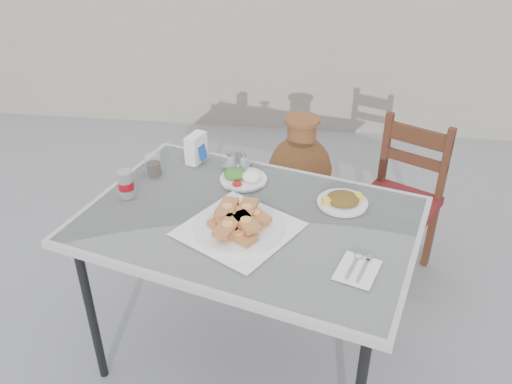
# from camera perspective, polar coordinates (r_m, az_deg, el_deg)

# --- Properties ---
(ground) EXTENTS (80.00, 80.00, 0.00)m
(ground) POSITION_cam_1_polar(r_m,az_deg,el_deg) (2.71, 0.69, -15.19)
(ground) COLOR slate
(ground) RESTS_ON ground
(cafe_table) EXTENTS (1.48, 1.19, 0.78)m
(cafe_table) POSITION_cam_1_polar(r_m,az_deg,el_deg) (2.15, -0.76, -3.85)
(cafe_table) COLOR black
(cafe_table) RESTS_ON ground
(pide_plate) EXTENTS (0.52, 0.52, 0.08)m
(pide_plate) POSITION_cam_1_polar(r_m,az_deg,el_deg) (2.03, -1.83, -3.15)
(pide_plate) COLOR white
(pide_plate) RESTS_ON cafe_table
(salad_rice_plate) EXTENTS (0.21, 0.21, 0.05)m
(salad_rice_plate) POSITION_cam_1_polar(r_m,az_deg,el_deg) (2.34, -1.39, 1.63)
(salad_rice_plate) COLOR silver
(salad_rice_plate) RESTS_ON cafe_table
(salad_chopped_plate) EXTENTS (0.21, 0.21, 0.04)m
(salad_chopped_plate) POSITION_cam_1_polar(r_m,az_deg,el_deg) (2.21, 9.11, -0.86)
(salad_chopped_plate) COLOR silver
(salad_chopped_plate) RESTS_ON cafe_table
(soda_can) EXTENTS (0.07, 0.07, 0.12)m
(soda_can) POSITION_cam_1_polar(r_m,az_deg,el_deg) (2.27, -13.54, 0.82)
(soda_can) COLOR silver
(soda_can) RESTS_ON cafe_table
(cola_glass) EXTENTS (0.07, 0.07, 0.10)m
(cola_glass) POSITION_cam_1_polar(r_m,az_deg,el_deg) (2.41, -10.74, 2.68)
(cola_glass) COLOR white
(cola_glass) RESTS_ON cafe_table
(napkin_holder) EXTENTS (0.09, 0.12, 0.13)m
(napkin_holder) POSITION_cam_1_polar(r_m,az_deg,el_deg) (2.49, -6.32, 4.60)
(napkin_holder) COLOR white
(napkin_holder) RESTS_ON cafe_table
(condiment_caddy) EXTENTS (0.13, 0.11, 0.08)m
(condiment_caddy) POSITION_cam_1_polar(r_m,az_deg,el_deg) (2.44, -2.01, 3.19)
(condiment_caddy) COLOR #B5B5BC
(condiment_caddy) RESTS_ON cafe_table
(cutlery_napkin) EXTENTS (0.18, 0.20, 0.01)m
(cutlery_napkin) POSITION_cam_1_polar(r_m,az_deg,el_deg) (1.90, 10.69, -7.78)
(cutlery_napkin) COLOR white
(cutlery_napkin) RESTS_ON cafe_table
(chair) EXTENTS (0.51, 0.51, 0.85)m
(chair) POSITION_cam_1_polar(r_m,az_deg,el_deg) (2.95, 14.88, -0.83)
(chair) COLOR #33170E
(chair) RESTS_ON ground
(terracotta_urn) EXTENTS (0.40, 0.40, 0.70)m
(terracotta_urn) POSITION_cam_1_polar(r_m,az_deg,el_deg) (3.32, 4.62, 1.85)
(terracotta_urn) COLOR brown
(terracotta_urn) RESTS_ON ground
(back_wall) EXTENTS (6.00, 0.25, 1.20)m
(back_wall) POSITION_cam_1_polar(r_m,az_deg,el_deg) (4.55, 4.51, 14.15)
(back_wall) COLOR gray
(back_wall) RESTS_ON ground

